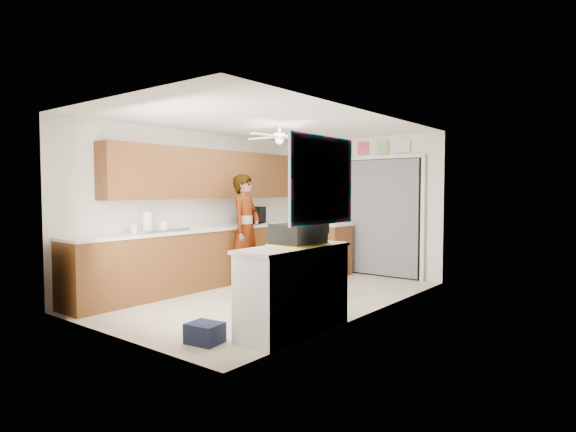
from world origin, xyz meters
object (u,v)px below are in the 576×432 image
Objects in this scene: microwave at (252,215)px; suitcase at (298,234)px; paper_towel_roll at (147,222)px; navy_crate at (205,333)px; man at (246,229)px; cup at (163,229)px; cardboard_box at (259,320)px; dog at (264,280)px.

microwave is 3.38m from suitcase.
paper_towel_roll is 0.87× the size of navy_crate.
microwave is 0.30× the size of man.
paper_towel_roll reaches higher than suitcase.
microwave reaches higher than paper_towel_roll.
cup is at bearing 153.20° from man.
man is at bearing 136.46° from cardboard_box.
paper_towel_roll is 0.50× the size of dog.
man is at bearing 73.80° from paper_towel_roll.
dog is (-1.41, 1.03, -0.83)m from suitcase.
navy_crate is (-0.45, -0.97, -0.95)m from suitcase.
suitcase is (2.67, 0.06, -0.03)m from paper_towel_roll.
cardboard_box is at bearing -5.81° from paper_towel_roll.
microwave is 1.85m from dog.
dog is at bearing 38.63° from cup.
navy_crate is at bearing -100.71° from cardboard_box.
paper_towel_roll is 0.53× the size of suitcase.
paper_towel_roll is at bearing 174.19° from cardboard_box.
cup is at bearing 54.48° from paper_towel_roll.
suitcase is (2.55, -0.12, 0.07)m from cup.
microwave reaches higher than cup.
suitcase is at bearing 1.21° from paper_towel_roll.
navy_crate is at bearing -157.98° from man.
man is (-2.22, 1.51, -0.16)m from suitcase.
suitcase is at bearing -2.77° from cup.
cup is 0.24m from paper_towel_roll.
paper_towel_roll is at bearing -125.52° from cup.
man is at bearing 147.56° from suitcase.
microwave is at bearing 125.41° from navy_crate.
navy_crate is 3.15m from man.
suitcase is at bearing -137.75° from man.
navy_crate is 2.22m from dog.
dog reaches higher than cardboard_box.
paper_towel_roll is 0.16× the size of man.
cup is 2.43m from cardboard_box.
cup is 2.55m from suitcase.
microwave is at bearing 21.30° from man.
paper_towel_roll is at bearing -177.02° from suitcase.
paper_towel_roll reaches higher than dog.
microwave is 0.76m from man.
cup is at bearing 152.49° from navy_crate.
man reaches higher than suitcase.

